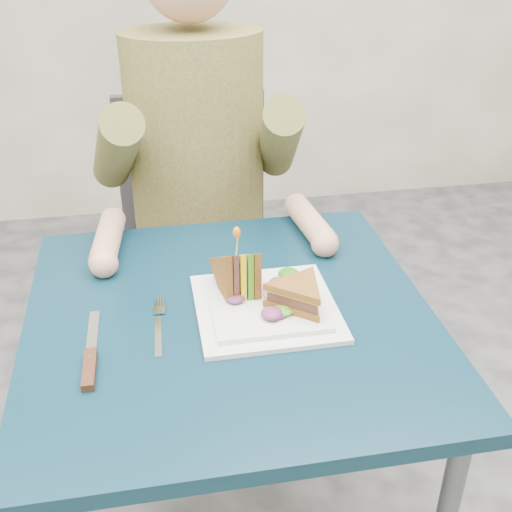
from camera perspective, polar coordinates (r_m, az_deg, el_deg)
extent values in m
cube|color=black|center=(1.21, -2.30, -5.68)|extent=(0.75, 0.75, 0.03)
cylinder|color=#595B5E|center=(1.69, -14.67, -10.46)|extent=(0.04, 0.04, 0.70)
cylinder|color=#595B5E|center=(1.74, 6.99, -8.24)|extent=(0.04, 0.04, 0.70)
cube|color=#47474C|center=(1.84, -4.81, -1.77)|extent=(0.42, 0.40, 0.04)
cube|color=#47474C|center=(1.89, -5.72, 7.54)|extent=(0.42, 0.03, 0.46)
cylinder|color=#47474C|center=(1.84, -9.59, -11.28)|extent=(0.02, 0.02, 0.43)
cylinder|color=#47474C|center=(1.87, 1.65, -10.11)|extent=(0.02, 0.02, 0.43)
cylinder|color=#47474C|center=(2.11, -9.92, -5.24)|extent=(0.02, 0.02, 0.43)
cylinder|color=#47474C|center=(2.13, -0.21, -4.31)|extent=(0.02, 0.02, 0.43)
cylinder|color=brown|center=(1.64, -5.36, 10.40)|extent=(0.34, 0.34, 0.52)
cylinder|color=brown|center=(1.55, -12.32, 9.19)|extent=(0.15, 0.39, 0.31)
cylinder|color=tan|center=(1.42, -13.03, 1.47)|extent=(0.08, 0.20, 0.06)
sphere|color=tan|center=(1.33, -13.39, -0.65)|extent=(0.06, 0.06, 0.06)
cylinder|color=brown|center=(1.58, 2.10, 10.30)|extent=(0.15, 0.39, 0.31)
cylinder|color=tan|center=(1.46, 4.82, 3.02)|extent=(0.08, 0.20, 0.06)
sphere|color=tan|center=(1.38, 6.14, 1.10)|extent=(0.06, 0.06, 0.06)
cube|color=white|center=(1.20, 0.90, -4.64)|extent=(0.26, 0.26, 0.01)
cube|color=white|center=(1.20, 0.90, -4.25)|extent=(0.21, 0.21, 0.01)
cube|color=silver|center=(1.15, -8.69, -7.08)|extent=(0.02, 0.12, 0.00)
cube|color=silver|center=(1.21, -8.60, -4.79)|extent=(0.02, 0.02, 0.00)
cube|color=silver|center=(1.23, -8.92, -4.09)|extent=(0.01, 0.03, 0.00)
cube|color=silver|center=(1.23, -8.69, -4.08)|extent=(0.01, 0.03, 0.00)
cube|color=silver|center=(1.23, -8.46, -4.07)|extent=(0.01, 0.03, 0.00)
cube|color=silver|center=(1.23, -8.22, -4.06)|extent=(0.01, 0.03, 0.00)
cube|color=silver|center=(1.18, -14.32, -6.70)|extent=(0.02, 0.14, 0.00)
cube|color=black|center=(1.09, -14.58, -9.72)|extent=(0.02, 0.10, 0.01)
cylinder|color=silver|center=(1.11, -14.57, -8.62)|extent=(0.01, 0.01, 0.00)
cylinder|color=silver|center=(1.07, -14.69, -10.27)|extent=(0.01, 0.01, 0.00)
cylinder|color=tan|center=(1.17, -1.70, 0.90)|extent=(0.01, 0.01, 0.06)
ellipsoid|color=orange|center=(1.16, -1.73, 2.11)|extent=(0.01, 0.01, 0.02)
torus|color=#9E4C7A|center=(1.19, 1.57, -3.25)|extent=(0.04, 0.04, 0.02)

